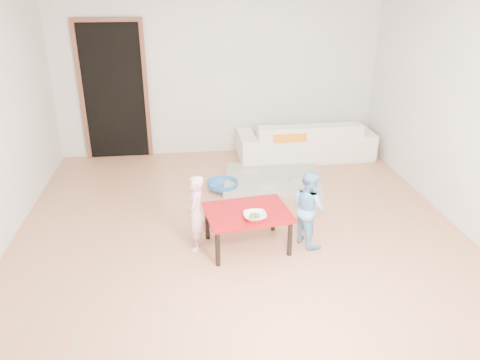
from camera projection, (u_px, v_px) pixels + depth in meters
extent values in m
cube|color=#C37C53|center=(238.00, 224.00, 5.44)|extent=(5.00, 5.00, 0.01)
cube|color=beige|center=(219.00, 72.00, 7.19)|extent=(5.00, 0.02, 2.60)
cube|color=beige|center=(460.00, 108.00, 5.20)|extent=(0.02, 5.00, 2.60)
imported|color=white|center=(305.00, 139.00, 7.33)|extent=(2.11, 0.86, 0.61)
cube|color=orange|center=(287.00, 134.00, 7.04)|extent=(0.52, 0.47, 0.13)
imported|color=white|center=(255.00, 216.00, 4.66)|extent=(0.23, 0.23, 0.06)
imported|color=pink|center=(195.00, 213.00, 4.81)|extent=(0.24, 0.33, 0.83)
imported|color=#5595C7|center=(309.00, 208.00, 4.91)|extent=(0.44, 0.49, 0.83)
imported|color=#2D66AA|center=(222.00, 186.00, 6.28)|extent=(0.42, 0.42, 0.13)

